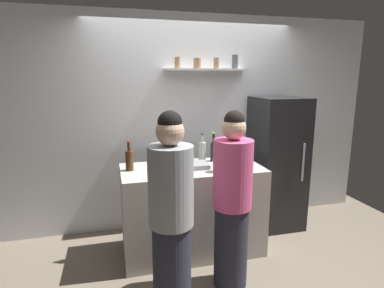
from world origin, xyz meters
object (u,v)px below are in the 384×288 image
Objects in this scene: refrigerator at (276,163)px; wine_bottle_pale_glass at (202,150)px; water_bottle_plastic at (244,149)px; wine_bottle_amber_glass at (129,160)px; baking_pan at (191,166)px; person_pink_top at (232,203)px; utensil_holder at (217,166)px; wine_bottle_dark_glass at (214,151)px; person_grey_hoodie at (171,220)px.

refrigerator is 5.27× the size of wine_bottle_pale_glass.
wine_bottle_amber_glass is at bearing -174.88° from water_bottle_plastic.
baking_pan is 0.21× the size of person_pink_top.
wine_bottle_pale_glass is at bearing 170.81° from water_bottle_plastic.
utensil_holder is at bearing -17.63° from wine_bottle_amber_glass.
person_pink_top reaches higher than wine_bottle_dark_glass.
wine_bottle_amber_glass is 0.84m from wine_bottle_pale_glass.
wine_bottle_pale_glass is 1.30m from person_grey_hoodie.
person_grey_hoodie is at bearing -134.60° from water_bottle_plastic.
baking_pan is at bearing -101.75° from person_pink_top.
refrigerator is at bearing 5.71° from wine_bottle_pale_glass.
wine_bottle_dark_glass is at bearing -24.64° from wine_bottle_pale_glass.
wine_bottle_amber_glass is 1.29m from water_bottle_plastic.
utensil_holder is at bearing -121.55° from person_pink_top.
utensil_holder is 0.14× the size of person_grey_hoodie.
wine_bottle_dark_glass reaches higher than water_bottle_plastic.
person_pink_top is 0.98× the size of person_grey_hoodie.
wine_bottle_pale_glass is at bearing -118.74° from person_pink_top.
wine_bottle_dark_glass is at bearing 77.15° from utensil_holder.
baking_pan is at bearing -163.78° from water_bottle_plastic.
person_pink_top is at bearing -119.21° from water_bottle_plastic.
baking_pan is at bearing -162.78° from refrigerator.
wine_bottle_pale_glass reaches higher than wine_bottle_amber_glass.
refrigerator reaches higher than utensil_holder.
person_pink_top reaches higher than water_bottle_plastic.
refrigerator is 1.03m from wine_bottle_pale_glass.
person_grey_hoodie reaches higher than baking_pan.
utensil_holder is at bearing -102.85° from wine_bottle_dark_glass.
person_grey_hoodie reaches higher than water_bottle_plastic.
baking_pan is 1.53× the size of utensil_holder.
person_grey_hoodie is (-1.05, -1.06, -0.25)m from water_bottle_plastic.
water_bottle_plastic is 0.16× the size of person_pink_top.
person_grey_hoodie reaches higher than person_pink_top.
utensil_holder is 0.93m from person_grey_hoodie.
refrigerator is at bearing 29.85° from utensil_holder.
refrigerator reaches higher than wine_bottle_pale_glass.
utensil_holder is 0.46m from wine_bottle_pale_glass.
water_bottle_plastic is at bearing -3.55° from wine_bottle_dark_glass.
baking_pan is 0.63m from wine_bottle_amber_glass.
person_grey_hoodie is (-0.60, -0.68, -0.19)m from utensil_holder.
refrigerator is 0.99× the size of person_grey_hoodie.
wine_bottle_pale_glass is (-0.03, 0.46, 0.05)m from utensil_holder.
wine_bottle_amber_glass is 1.16× the size of water_bottle_plastic.
person_grey_hoodie is at bearing -131.51° from utensil_holder.
wine_bottle_dark_glass is 1.25× the size of water_bottle_plastic.
person_pink_top reaches higher than wine_bottle_pale_glass.
baking_pan is at bearing -7.14° from wine_bottle_amber_glass.
baking_pan is 0.39m from wine_bottle_dark_glass.
wine_bottle_dark_glass is (-0.88, -0.15, 0.24)m from refrigerator.
wine_bottle_dark_glass is at bearing -126.65° from person_pink_top.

